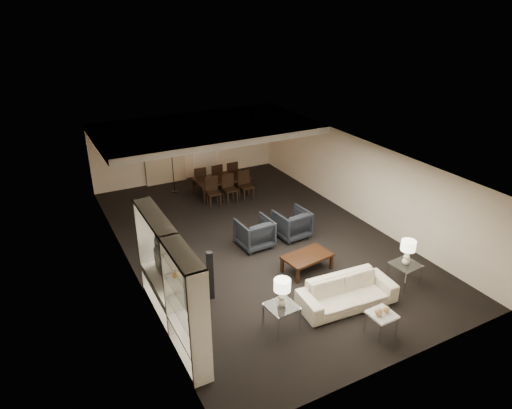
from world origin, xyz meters
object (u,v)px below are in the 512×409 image
Objects in this scene: chair_fm at (215,176)px; floor_lamp at (173,168)px; side_table_left at (281,317)px; marble_table at (381,324)px; television at (159,265)px; armchair_left at (255,233)px; pendant_light at (215,142)px; table_lamp_right at (407,253)px; chair_nm at (230,189)px; armchair_right at (292,224)px; floor_speaker at (210,275)px; dining_table at (222,187)px; sofa at (347,292)px; chair_nr at (246,186)px; table_lamp_left at (282,293)px; chair_fr at (230,174)px; chair_nl at (214,192)px; coffee_table at (307,263)px; chair_fl at (199,179)px; vase_blue at (192,319)px; side_table_right at (404,274)px; vase_amber at (176,274)px.

chair_fm is 0.55× the size of floor_lamp.
marble_table is (1.70, -1.10, -0.03)m from side_table_left.
armchair_left is at bearing -64.76° from television.
armchair_left is at bearing -97.60° from pendant_light.
table_lamp_right is at bearing 32.91° from marble_table.
armchair_left is at bearing -102.47° from chair_nm.
armchair_right is 0.75× the size of floor_speaker.
television is 6.36m from dining_table.
dining_table reaches higher than side_table_left.
floor_lamp is at bearing 103.38° from sofa.
pendant_light reaches higher than chair_nr.
table_lamp_left reaches higher than chair_nm.
television is at bearing 50.87° from chair_fr.
marble_table is (0.60, -4.40, -0.16)m from armchair_left.
floor_speaker is (1.09, -0.19, -0.48)m from television.
chair_nm is (-0.54, 3.00, 0.07)m from armchair_right.
floor_lamp is (-0.72, 4.76, 0.47)m from armchair_left.
chair_nl is at bearing 99.01° from sofa.
television is 1.20× the size of chair_nm.
floor_speaker is (-4.29, 1.66, -0.28)m from table_lamp_right.
side_table_left is at bearing -96.56° from chair_nl.
floor_speaker is (-1.99, -1.64, 0.19)m from armchair_left.
chair_nl is 0.55× the size of floor_lamp.
side_table_left is at bearing 70.62° from chair_fr.
sofa is at bearing -80.72° from floor_lamp.
chair_nr is at bearing 69.48° from table_lamp_left.
marble_table is 0.52× the size of chair_nr.
chair_nm is at bearing 89.29° from coffee_table.
floor_speaker is at bearing 23.10° from armchair_right.
chair_fm is (1.76, 7.60, 0.20)m from side_table_left.
floor_speaker is at bearing 75.51° from chair_fl.
vase_blue is at bearing -111.92° from chair_nl.
armchair_left reaches higher than side_table_right.
chair_nr is at bearing 52.90° from vase_amber.
side_table_right is at bearing -75.49° from chair_nm.
table_lamp_right is 4.01× the size of vase_amber.
dining_table is (3.76, 7.20, -0.82)m from vase_blue.
dining_table is at bearing 59.62° from vase_amber.
marble_table is (-1.70, -1.10, -0.03)m from side_table_right.
vase_amber is 0.08× the size of dining_table.
table_lamp_right is at bearing -5.65° from vase_amber.
chair_nm is at bearing 3.85° from chair_nl.
chair_fr is at bearing 175.18° from chair_fm.
television is at bearing -124.27° from pendant_light.
armchair_right is at bearing -71.27° from television.
television is 0.97× the size of floor_speaker.
chair_fr is (1.20, 1.30, 0.00)m from chair_nl.
armchair_right is at bearing -79.86° from chair_nm.
chair_nr is (0.66, 6.30, 0.16)m from sofa.
coffee_table is 2.00× the size of side_table_right.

